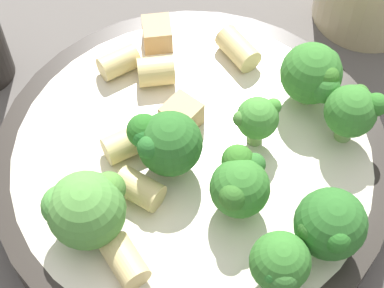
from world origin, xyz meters
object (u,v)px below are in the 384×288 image
at_px(broccoli_floret_2, 330,225).
at_px(broccoli_floret_5, 257,119).
at_px(broccoli_floret_1, 241,184).
at_px(broccoli_floret_4, 280,265).
at_px(broccoli_floret_0, 353,111).
at_px(broccoli_floret_6, 165,142).
at_px(broccoli_floret_7, 84,208).
at_px(rigatoni_4, 125,261).
at_px(rigatoni_0, 113,65).
at_px(rigatoni_1, 127,143).
at_px(rigatoni_2, 140,189).
at_px(chicken_chunk_1, 157,34).
at_px(pasta_bowl, 192,166).
at_px(rigatoni_3, 238,49).
at_px(chicken_chunk_0, 181,116).
at_px(rigatoni_5, 156,71).
at_px(broccoli_floret_3, 314,75).

relative_size(broccoli_floret_2, broccoli_floret_5, 1.24).
height_order(broccoli_floret_1, broccoli_floret_4, broccoli_floret_4).
height_order(broccoli_floret_0, broccoli_floret_2, broccoli_floret_2).
distance_m(broccoli_floret_2, broccoli_floret_6, 0.10).
distance_m(broccoli_floret_7, rigatoni_4, 0.03).
height_order(rigatoni_0, rigatoni_1, same).
distance_m(broccoli_floret_4, rigatoni_1, 0.11).
relative_size(broccoli_floret_0, rigatoni_2, 1.58).
bearing_deg(chicken_chunk_1, broccoli_floret_5, -88.48).
distance_m(broccoli_floret_4, rigatoni_0, 0.16).
bearing_deg(rigatoni_2, broccoli_floret_2, -53.08).
bearing_deg(broccoli_floret_1, broccoli_floret_6, 112.83).
bearing_deg(broccoli_floret_5, broccoli_floret_0, -32.63).
relative_size(pasta_bowl, rigatoni_2, 9.24).
bearing_deg(pasta_bowl, rigatoni_3, 32.58).
relative_size(broccoli_floret_0, rigatoni_4, 1.54).
distance_m(rigatoni_0, chicken_chunk_0, 0.06).
bearing_deg(rigatoni_3, broccoli_floret_5, -119.32).
height_order(rigatoni_2, rigatoni_5, rigatoni_5).
distance_m(pasta_bowl, chicken_chunk_1, 0.09).
relative_size(rigatoni_2, rigatoni_5, 1.13).
relative_size(pasta_bowl, broccoli_floret_4, 6.08).
relative_size(broccoli_floret_6, chicken_chunk_0, 2.07).
bearing_deg(pasta_bowl, broccoli_floret_5, -21.17).
height_order(broccoli_floret_5, rigatoni_3, broccoli_floret_5).
bearing_deg(broccoli_floret_0, broccoli_floret_4, -153.39).
height_order(broccoli_floret_2, broccoli_floret_5, broccoli_floret_2).
height_order(pasta_bowl, chicken_chunk_1, chicken_chunk_1).
bearing_deg(rigatoni_4, rigatoni_2, 46.72).
bearing_deg(broccoli_floret_2, broccoli_floret_7, 139.31).
xyz_separation_m(broccoli_floret_3, rigatoni_4, (-0.15, -0.03, -0.02)).
bearing_deg(rigatoni_5, broccoli_floret_2, -87.11).
height_order(broccoli_floret_1, broccoli_floret_6, broccoli_floret_6).
distance_m(broccoli_floret_0, rigatoni_0, 0.14).
xyz_separation_m(broccoli_floret_2, rigatoni_3, (0.04, 0.13, -0.02)).
xyz_separation_m(rigatoni_5, chicken_chunk_0, (-0.01, -0.04, -0.00)).
height_order(rigatoni_2, rigatoni_4, same).
bearing_deg(broccoli_floret_0, rigatoni_5, 123.49).
height_order(broccoli_floret_5, broccoli_floret_6, broccoli_floret_6).
relative_size(rigatoni_1, chicken_chunk_0, 1.33).
height_order(broccoli_floret_6, chicken_chunk_0, broccoli_floret_6).
bearing_deg(broccoli_floret_2, rigatoni_1, 114.52).
height_order(broccoli_floret_6, rigatoni_5, broccoli_floret_6).
bearing_deg(broccoli_floret_5, rigatoni_3, 60.68).
xyz_separation_m(rigatoni_3, rigatoni_5, (-0.05, 0.01, 0.00)).
bearing_deg(pasta_bowl, rigatoni_0, 92.97).
relative_size(broccoli_floret_5, rigatoni_2, 1.36).
distance_m(rigatoni_0, rigatoni_2, 0.09).
bearing_deg(rigatoni_4, rigatoni_1, 56.55).
bearing_deg(rigatoni_0, broccoli_floret_3, -45.95).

